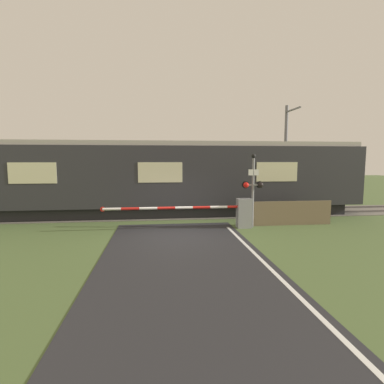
% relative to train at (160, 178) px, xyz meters
% --- Properties ---
extents(ground_plane, '(80.00, 80.00, 0.00)m').
position_rel_train_xyz_m(ground_plane, '(0.62, -4.48, -1.98)').
color(ground_plane, '#4C6033').
extents(track_bed, '(36.00, 3.20, 0.13)m').
position_rel_train_xyz_m(track_bed, '(0.62, 0.00, -1.96)').
color(track_bed, '#666056').
rests_on(track_bed, ground_plane).
extents(train, '(21.28, 3.08, 3.88)m').
position_rel_train_xyz_m(train, '(0.00, 0.00, 0.00)').
color(train, black).
rests_on(train, ground_plane).
extents(crossing_barrier, '(6.39, 0.44, 1.28)m').
position_rel_train_xyz_m(crossing_barrier, '(3.05, -3.53, -1.29)').
color(crossing_barrier, gray).
rests_on(crossing_barrier, ground_plane).
extents(signal_post, '(0.95, 0.26, 3.21)m').
position_rel_train_xyz_m(signal_post, '(3.98, -3.48, -0.16)').
color(signal_post, gray).
rests_on(signal_post, ground_plane).
extents(catenary_pole, '(0.20, 1.90, 6.32)m').
position_rel_train_xyz_m(catenary_pole, '(7.96, 2.28, 1.33)').
color(catenary_pole, slate).
rests_on(catenary_pole, ground_plane).
extents(roadside_fence, '(3.97, 0.06, 1.10)m').
position_rel_train_xyz_m(roadside_fence, '(5.76, -3.29, -1.43)').
color(roadside_fence, '#726047').
rests_on(roadside_fence, ground_plane).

